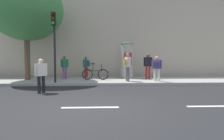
{
  "coord_description": "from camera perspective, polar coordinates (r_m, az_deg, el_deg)",
  "views": [
    {
      "loc": [
        0.44,
        -6.06,
        1.52
      ],
      "look_at": [
        0.77,
        2.0,
        1.07
      ],
      "focal_mm": 31.25,
      "sensor_mm": 36.0,
      "label": 1
    }
  ],
  "objects": [
    {
      "name": "pedestrian_in_red_top",
      "position": [
        13.83,
        -13.76,
        1.35
      ],
      "size": [
        0.52,
        0.52,
        1.59
      ],
      "color": "#724C84",
      "rests_on": "sidewalk_curb"
    },
    {
      "name": "pedestrian_with_bag",
      "position": [
        12.21,
        12.93,
        1.03
      ],
      "size": [
        0.57,
        0.52,
        1.54
      ],
      "color": "silver",
      "rests_on": "sidewalk_curb"
    },
    {
      "name": "bicycle_leaning",
      "position": [
        12.95,
        -4.93,
        -1.14
      ],
      "size": [
        1.76,
        0.32,
        1.09
      ],
      "color": "black",
      "rests_on": "sidewalk_curb"
    },
    {
      "name": "ground_plane",
      "position": [
        6.27,
        -6.41,
        -10.86
      ],
      "size": [
        80.0,
        80.0,
        0.0
      ],
      "primitive_type": "plane",
      "color": "#232326"
    },
    {
      "name": "lane_markings",
      "position": [
        6.26,
        -6.41,
        -10.83
      ],
      "size": [
        25.8,
        0.16,
        0.01
      ],
      "color": "silver",
      "rests_on": "ground_plane"
    },
    {
      "name": "traffic_light",
      "position": [
        11.73,
        -16.6,
        9.65
      ],
      "size": [
        0.24,
        0.45,
        4.0
      ],
      "color": "black",
      "rests_on": "sidewalk_curb"
    },
    {
      "name": "pedestrian_with_backpack",
      "position": [
        13.31,
        10.48,
        1.72
      ],
      "size": [
        0.56,
        0.48,
        1.74
      ],
      "color": "maroon",
      "rests_on": "sidewalk_curb"
    },
    {
      "name": "pedestrian_near_pole",
      "position": [
        9.21,
        -20.05,
        -0.9
      ],
      "size": [
        0.47,
        0.49,
        1.53
      ],
      "color": "black",
      "rests_on": "ground_plane"
    },
    {
      "name": "pedestrian_in_light_jacket",
      "position": [
        12.0,
        4.54,
        1.66
      ],
      "size": [
        0.46,
        0.65,
        1.74
      ],
      "color": "#4C4C51",
      "rests_on": "sidewalk_curb"
    },
    {
      "name": "sidewalk_curb",
      "position": [
        13.15,
        -4.26,
        -3.1
      ],
      "size": [
        36.0,
        4.0,
        0.15
      ],
      "primitive_type": "cube",
      "color": "#9E9B93",
      "rests_on": "ground_plane"
    },
    {
      "name": "pedestrian_in_dark_shirt",
      "position": [
        14.48,
        -7.53,
        1.41
      ],
      "size": [
        0.49,
        0.6,
        1.54
      ],
      "color": "maroon",
      "rests_on": "sidewalk_curb"
    },
    {
      "name": "building_backdrop",
      "position": [
        18.24,
        -3.79,
        11.11
      ],
      "size": [
        36.0,
        5.0,
        8.05
      ],
      "primitive_type": "cube",
      "color": "#B7A893",
      "rests_on": "ground_plane"
    },
    {
      "name": "poster_column",
      "position": [
        14.11,
        4.4,
        3.14
      ],
      "size": [
        1.01,
        1.01,
        2.67
      ],
      "color": "#9E9B93",
      "rests_on": "sidewalk_curb"
    },
    {
      "name": "street_tree",
      "position": [
        14.35,
        -23.82,
        15.88
      ],
      "size": [
        4.73,
        4.73,
        6.61
      ],
      "color": "brown",
      "rests_on": "sidewalk_curb"
    }
  ]
}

